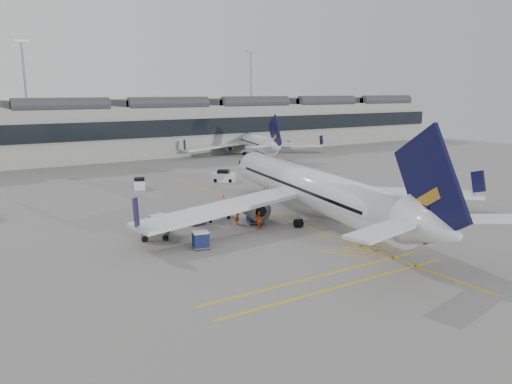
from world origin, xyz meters
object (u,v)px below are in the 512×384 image
baggage_cart_a (256,214)px  ramp_agent_a (237,216)px  pushback_tug (155,232)px  ramp_agent_b (258,220)px  airliner_main (313,189)px  belt_loader (215,216)px

baggage_cart_a → ramp_agent_a: size_ratio=1.15×
baggage_cart_a → pushback_tug: size_ratio=0.72×
ramp_agent_b → pushback_tug: ramp_agent_b is taller
ramp_agent_b → pushback_tug: size_ratio=0.62×
airliner_main → ramp_agent_a: bearing=170.3°
airliner_main → belt_loader: size_ratio=10.41×
baggage_cart_a → ramp_agent_a: bearing=177.0°
baggage_cart_a → belt_loader: bearing=146.1°
ramp_agent_b → pushback_tug: bearing=-15.7°
ramp_agent_a → ramp_agent_b: ramp_agent_a is taller
ramp_agent_a → ramp_agent_b: size_ratio=1.01×
baggage_cart_a → ramp_agent_b: baggage_cart_a is taller
airliner_main → ramp_agent_b: airliner_main is taller
airliner_main → baggage_cart_a: size_ratio=20.34×
baggage_cart_a → ramp_agent_a: 2.05m
belt_loader → pushback_tug: belt_loader is taller
belt_loader → baggage_cart_a: baggage_cart_a is taller
baggage_cart_a → ramp_agent_a: baggage_cart_a is taller
ramp_agent_a → airliner_main: bearing=-65.0°
airliner_main → pushback_tug: airliner_main is taller
ramp_agent_a → pushback_tug: (-9.64, -0.37, -0.29)m
airliner_main → belt_loader: (-9.33, 5.93, -3.05)m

